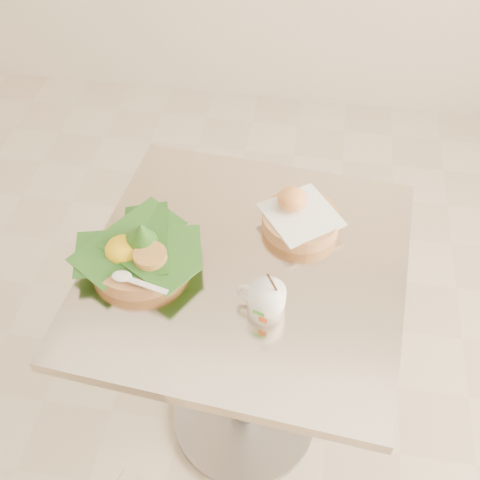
# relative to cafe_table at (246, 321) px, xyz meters

# --- Properties ---
(floor) EXTENTS (3.60, 3.60, 0.00)m
(floor) POSITION_rel_cafe_table_xyz_m (-0.19, -0.04, -0.53)
(floor) COLOR beige
(floor) RESTS_ON ground
(cafe_table) EXTENTS (0.76, 0.76, 0.75)m
(cafe_table) POSITION_rel_cafe_table_xyz_m (0.00, 0.00, 0.00)
(cafe_table) COLOR gray
(cafe_table) RESTS_ON floor
(rice_basket) EXTENTS (0.27, 0.27, 0.14)m
(rice_basket) POSITION_rel_cafe_table_xyz_m (-0.23, -0.03, 0.26)
(rice_basket) COLOR tan
(rice_basket) RESTS_ON cafe_table
(bread_basket) EXTENTS (0.22, 0.22, 0.09)m
(bread_basket) POSITION_rel_cafe_table_xyz_m (0.10, 0.14, 0.25)
(bread_basket) COLOR tan
(bread_basket) RESTS_ON cafe_table
(coffee_mug) EXTENTS (0.11, 0.08, 0.13)m
(coffee_mug) POSITION_rel_cafe_table_xyz_m (0.06, -0.12, 0.26)
(coffee_mug) COLOR white
(coffee_mug) RESTS_ON cafe_table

